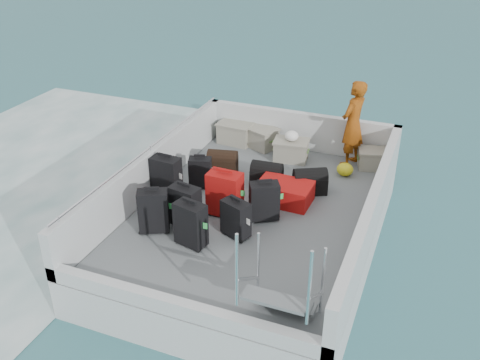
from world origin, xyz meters
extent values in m
plane|color=#195058|center=(0.00, 0.00, 0.00)|extent=(160.00, 160.00, 0.00)
plane|color=white|center=(-4.80, 0.00, 0.00)|extent=(10.00, 10.00, 0.00)
cube|color=silver|center=(0.00, 0.00, 0.30)|extent=(3.60, 5.00, 0.60)
cube|color=slate|center=(0.00, 0.00, 0.61)|extent=(3.30, 4.70, 0.02)
cube|color=#B9BEBE|center=(-1.73, 0.00, 0.97)|extent=(0.14, 5.00, 0.70)
cube|color=#B9BEBE|center=(1.73, 0.00, 0.97)|extent=(0.14, 5.00, 0.70)
cube|color=#B9BEBE|center=(0.00, 2.43, 0.97)|extent=(3.60, 0.14, 0.70)
cube|color=#B9BEBE|center=(0.00, -2.43, 0.72)|extent=(3.60, 0.14, 0.20)
cylinder|color=silver|center=(-1.73, 0.00, 1.37)|extent=(0.04, 4.80, 0.04)
cube|color=black|center=(-1.11, -1.04, 0.94)|extent=(0.48, 0.39, 0.64)
cube|color=black|center=(-1.42, -0.10, 0.95)|extent=(0.46, 0.29, 0.67)
cube|color=black|center=(-1.06, 0.36, 0.88)|extent=(0.40, 0.31, 0.52)
cube|color=black|center=(-0.48, -1.15, 0.94)|extent=(0.47, 0.34, 0.64)
cube|color=black|center=(-0.76, -0.74, 0.93)|extent=(0.46, 0.32, 0.62)
cube|color=#AA0D0E|center=(-0.36, -0.25, 0.96)|extent=(0.50, 0.31, 0.68)
cube|color=black|center=(0.00, -0.72, 0.89)|extent=(0.45, 0.37, 0.55)
cube|color=black|center=(0.22, -0.17, 0.92)|extent=(0.48, 0.42, 0.59)
cube|color=#AA0D0E|center=(0.35, 0.43, 0.78)|extent=(0.84, 0.56, 0.32)
cube|color=gray|center=(-1.19, 2.20, 0.81)|extent=(0.64, 0.47, 0.37)
cube|color=gray|center=(-0.69, 2.20, 0.80)|extent=(0.70, 0.60, 0.36)
cube|color=gray|center=(0.01, 1.87, 0.79)|extent=(0.62, 0.47, 0.35)
cube|color=gray|center=(1.44, 2.10, 0.78)|extent=(0.59, 0.48, 0.31)
ellipsoid|color=gold|center=(1.03, 1.64, 0.73)|extent=(0.28, 0.26, 0.22)
ellipsoid|color=white|center=(0.01, 1.87, 1.06)|extent=(0.24, 0.24, 0.18)
imported|color=#C45B12|center=(1.01, 2.10, 1.38)|extent=(0.53, 0.65, 1.52)
camera|label=1|loc=(2.36, -6.47, 4.87)|focal=40.00mm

